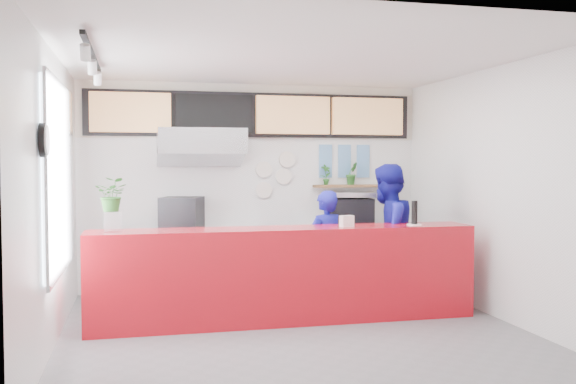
{
  "coord_description": "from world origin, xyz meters",
  "views": [
    {
      "loc": [
        -1.66,
        -6.81,
        1.86
      ],
      "look_at": [
        0.1,
        0.7,
        1.5
      ],
      "focal_mm": 40.0,
      "sensor_mm": 36.0,
      "label": 1
    }
  ],
  "objects_px": {
    "panini_oven": "(182,214)",
    "staff_right": "(386,236)",
    "espresso_machine": "(350,213)",
    "staff_center": "(325,250)",
    "service_counter": "(286,275)",
    "pepper_mill": "(414,212)"
  },
  "relations": [
    {
      "from": "panini_oven",
      "to": "staff_right",
      "type": "height_order",
      "value": "staff_right"
    },
    {
      "from": "service_counter",
      "to": "pepper_mill",
      "type": "relative_size",
      "value": 16.04
    },
    {
      "from": "service_counter",
      "to": "staff_right",
      "type": "relative_size",
      "value": 2.45
    },
    {
      "from": "service_counter",
      "to": "staff_right",
      "type": "height_order",
      "value": "staff_right"
    },
    {
      "from": "staff_center",
      "to": "pepper_mill",
      "type": "bearing_deg",
      "value": 124.21
    },
    {
      "from": "panini_oven",
      "to": "staff_center",
      "type": "distance_m",
      "value": 2.16
    },
    {
      "from": "staff_right",
      "to": "pepper_mill",
      "type": "distance_m",
      "value": 0.64
    },
    {
      "from": "panini_oven",
      "to": "pepper_mill",
      "type": "relative_size",
      "value": 1.87
    },
    {
      "from": "service_counter",
      "to": "staff_center",
      "type": "distance_m",
      "value": 0.86
    },
    {
      "from": "espresso_machine",
      "to": "pepper_mill",
      "type": "relative_size",
      "value": 2.34
    },
    {
      "from": "staff_center",
      "to": "staff_right",
      "type": "bearing_deg",
      "value": 151.02
    },
    {
      "from": "pepper_mill",
      "to": "staff_center",
      "type": "bearing_deg",
      "value": 147.12
    },
    {
      "from": "staff_center",
      "to": "staff_right",
      "type": "xyz_separation_m",
      "value": [
        0.79,
        -0.08,
        0.17
      ]
    },
    {
      "from": "panini_oven",
      "to": "espresso_machine",
      "type": "bearing_deg",
      "value": 19.56
    },
    {
      "from": "espresso_machine",
      "to": "service_counter",
      "type": "bearing_deg",
      "value": -116.97
    },
    {
      "from": "espresso_machine",
      "to": "staff_center",
      "type": "distance_m",
      "value": 1.52
    },
    {
      "from": "service_counter",
      "to": "espresso_machine",
      "type": "xyz_separation_m",
      "value": [
        1.4,
        1.8,
        0.56
      ]
    },
    {
      "from": "service_counter",
      "to": "pepper_mill",
      "type": "height_order",
      "value": "pepper_mill"
    },
    {
      "from": "service_counter",
      "to": "staff_center",
      "type": "xyz_separation_m",
      "value": [
        0.64,
        0.53,
        0.2
      ]
    },
    {
      "from": "staff_right",
      "to": "espresso_machine",
      "type": "bearing_deg",
      "value": -126.23
    },
    {
      "from": "staff_center",
      "to": "pepper_mill",
      "type": "xyz_separation_m",
      "value": [
        0.94,
        -0.61,
        0.5
      ]
    },
    {
      "from": "panini_oven",
      "to": "service_counter",
      "type": "bearing_deg",
      "value": -39.73
    }
  ]
}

